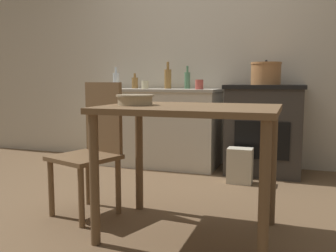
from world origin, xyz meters
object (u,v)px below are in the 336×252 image
stove (264,129)px  bottle_far_left (116,80)px  stock_pot (266,73)px  cup_center_right (199,84)px  work_table (190,126)px  chair (93,146)px  flour_sack (240,166)px  bottle_left (135,83)px  bottle_mid_left (187,80)px  bottle_center_left (168,78)px  cup_center (145,85)px  mixing_bowl_large (135,99)px

stove → bottle_far_left: size_ratio=3.67×
stock_pot → bottle_far_left: stock_pot is taller
stock_pot → cup_center_right: (-0.66, -0.11, -0.11)m
work_table → chair: size_ratio=1.11×
flour_sack → bottle_left: bottle_left is taller
stock_pot → work_table: bearing=-100.2°
stove → bottle_mid_left: bottle_mid_left is taller
bottle_mid_left → bottle_left: bearing=-177.1°
chair → cup_center_right: bearing=93.8°
stock_pot → bottle_left: size_ratio=1.75×
chair → cup_center_right: size_ratio=9.36×
bottle_center_left → cup_center_right: bottle_center_left is taller
chair → cup_center: bearing=117.8°
bottle_left → stove: bearing=-3.6°
mixing_bowl_large → cup_center_right: 1.67m
bottle_left → bottle_center_left: size_ratio=0.58×
chair → cup_center: 1.61m
chair → cup_center: size_ratio=10.71×
mixing_bowl_large → bottle_center_left: (-0.43, 1.89, 0.14)m
mixing_bowl_large → bottle_far_left: size_ratio=0.95×
flour_sack → cup_center_right: size_ratio=3.28×
cup_center → chair: bearing=-81.7°
stock_pot → bottle_far_left: size_ratio=1.23×
flour_sack → bottle_left: bearing=156.4°
work_table → cup_center_right: bearing=102.1°
mixing_bowl_large → bottle_mid_left: (-0.21, 1.92, 0.12)m
mixing_bowl_large → work_table: bearing=7.3°
work_table → mixing_bowl_large: (-0.34, -0.04, 0.16)m
flour_sack → bottle_far_left: 1.79m
chair → bottle_left: (-0.41, 1.69, 0.44)m
stock_pot → bottle_mid_left: bearing=169.8°
work_table → bottle_center_left: bottle_center_left is taller
flour_sack → stock_pot: stock_pot is taller
work_table → flour_sack: bearing=84.0°
chair → stock_pot: stock_pot is taller
stock_pot → flour_sack: bearing=-111.4°
work_table → mixing_bowl_large: bearing=-172.7°
bottle_mid_left → cup_center: bottle_mid_left is taller
bottle_left → cup_center_right: 0.86m
bottle_center_left → bottle_left: bearing=179.5°
flour_sack → cup_center: (-1.12, 0.42, 0.74)m
bottle_far_left → bottle_center_left: bearing=4.6°
bottle_far_left → bottle_mid_left: (0.84, 0.08, 0.00)m
stove → bottle_mid_left: (-0.86, 0.13, 0.50)m
bottle_left → cup_center_right: (0.83, -0.23, -0.02)m
flour_sack → mixing_bowl_large: (-0.47, -1.32, 0.67)m
flour_sack → bottle_center_left: (-0.90, 0.57, 0.81)m
mixing_bowl_large → bottle_far_left: bottle_far_left is taller
chair → cup_center_right: 1.58m
flour_sack → bottle_mid_left: bottle_mid_left is taller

